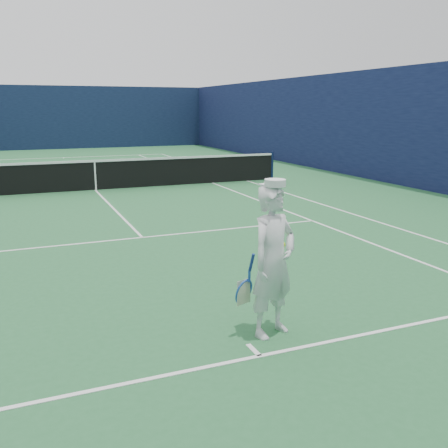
% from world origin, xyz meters
% --- Properties ---
extents(ground, '(80.00, 80.00, 0.00)m').
position_xyz_m(ground, '(0.00, 0.00, 0.00)').
color(ground, '#256335').
rests_on(ground, ground).
extents(court_markings, '(11.03, 23.83, 0.01)m').
position_xyz_m(court_markings, '(0.00, 0.00, 0.00)').
color(court_markings, white).
rests_on(court_markings, ground).
extents(windscreen_fence, '(20.12, 36.12, 4.00)m').
position_xyz_m(windscreen_fence, '(0.00, 0.00, 2.00)').
color(windscreen_fence, '#0E1936').
rests_on(windscreen_fence, ground).
extents(tennis_net, '(12.88, 0.09, 1.07)m').
position_xyz_m(tennis_net, '(0.00, 0.00, 0.55)').
color(tennis_net, '#141E4C').
rests_on(tennis_net, ground).
extents(tennis_player, '(0.87, 0.64, 1.86)m').
position_xyz_m(tennis_player, '(0.39, -11.42, 0.91)').
color(tennis_player, white).
rests_on(tennis_player, ground).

